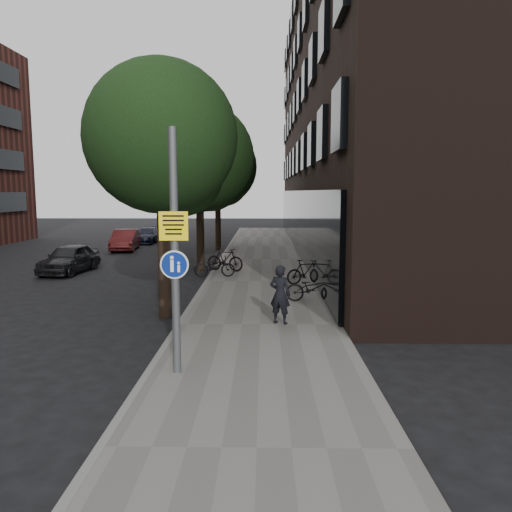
{
  "coord_description": "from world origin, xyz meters",
  "views": [
    {
      "loc": [
        0.35,
        -10.04,
        3.75
      ],
      "look_at": [
        0.14,
        3.47,
        2.0
      ],
      "focal_mm": 35.0,
      "sensor_mm": 36.0,
      "label": 1
    }
  ],
  "objects_px": {
    "signpost": "(175,252)",
    "parked_bike_facade_near": "(312,288)",
    "pedestrian": "(280,294)",
    "parked_car_near": "(69,259)"
  },
  "relations": [
    {
      "from": "signpost",
      "to": "parked_bike_facade_near",
      "type": "bearing_deg",
      "value": 61.05
    },
    {
      "from": "pedestrian",
      "to": "parked_bike_facade_near",
      "type": "bearing_deg",
      "value": -89.3
    },
    {
      "from": "signpost",
      "to": "parked_bike_facade_near",
      "type": "relative_size",
      "value": 2.78
    },
    {
      "from": "pedestrian",
      "to": "parked_car_near",
      "type": "bearing_deg",
      "value": -20.85
    },
    {
      "from": "signpost",
      "to": "pedestrian",
      "type": "xyz_separation_m",
      "value": [
        2.2,
        3.79,
        -1.64
      ]
    },
    {
      "from": "signpost",
      "to": "pedestrian",
      "type": "bearing_deg",
      "value": 58.07
    },
    {
      "from": "signpost",
      "to": "parked_bike_facade_near",
      "type": "distance_m",
      "value": 7.62
    },
    {
      "from": "signpost",
      "to": "parked_bike_facade_near",
      "type": "xyz_separation_m",
      "value": [
        3.36,
        6.54,
        -2.0
      ]
    },
    {
      "from": "pedestrian",
      "to": "signpost",
      "type": "bearing_deg",
      "value": 83.34
    },
    {
      "from": "pedestrian",
      "to": "parked_car_near",
      "type": "distance_m",
      "value": 13.22
    }
  ]
}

